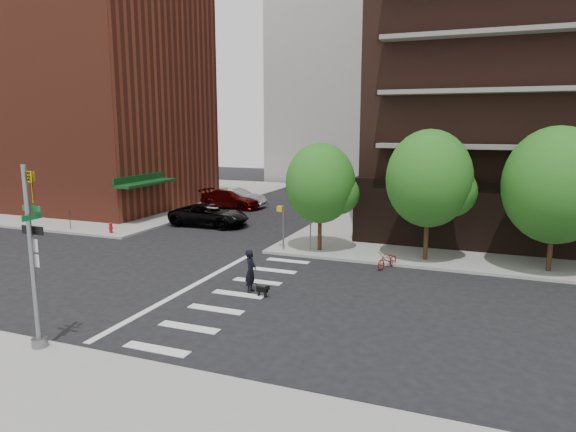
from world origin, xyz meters
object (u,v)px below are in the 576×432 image
(parked_car_maroon, at_px, (231,199))
(scooter, at_px, (387,260))
(dog_walker, at_px, (251,271))
(parked_car_black, at_px, (209,215))
(traffic_signal, at_px, (34,272))
(fire_hydrant, at_px, (111,227))
(parked_car_silver, at_px, (237,198))

(parked_car_maroon, bearing_deg, scooter, -125.84)
(dog_walker, bearing_deg, parked_car_black, 28.72)
(scooter, bearing_deg, parked_car_maroon, 160.77)
(parked_car_black, xyz_separation_m, dog_walker, (9.31, -12.51, 0.15))
(scooter, bearing_deg, dog_walker, -107.66)
(parked_car_black, relative_size, dog_walker, 3.03)
(traffic_signal, xyz_separation_m, dog_walker, (3.86, 7.97, -1.73))
(fire_hydrant, distance_m, scooter, 18.87)
(parked_car_black, xyz_separation_m, scooter, (14.25, -6.49, -0.36))
(parked_car_silver, distance_m, dog_walker, 23.72)
(fire_hydrant, bearing_deg, parked_car_maroon, 79.98)
(traffic_signal, distance_m, parked_car_black, 21.28)
(dog_walker, bearing_deg, scooter, -47.29)
(fire_hydrant, bearing_deg, parked_car_black, 48.57)
(parked_car_black, distance_m, dog_walker, 15.59)
(fire_hydrant, distance_m, parked_car_silver, 13.78)
(traffic_signal, xyz_separation_m, fire_hydrant, (-10.03, 15.29, -2.15))
(traffic_signal, height_order, parked_car_silver, traffic_signal)
(traffic_signal, bearing_deg, fire_hydrant, 123.26)
(parked_car_silver, relative_size, dog_walker, 2.71)
(parked_car_maroon, bearing_deg, fire_hydrant, 175.06)
(fire_hydrant, relative_size, parked_car_silver, 0.14)
(fire_hydrant, relative_size, dog_walker, 0.38)
(traffic_signal, relative_size, fire_hydrant, 8.20)
(parked_car_maroon, bearing_deg, dog_walker, -145.26)
(parked_car_maroon, height_order, dog_walker, dog_walker)
(parked_car_silver, xyz_separation_m, dog_walker, (11.31, -20.85, 0.10))
(traffic_signal, height_order, parked_car_maroon, traffic_signal)
(parked_car_black, relative_size, scooter, 3.38)
(fire_hydrant, relative_size, parked_car_maroon, 0.13)
(parked_car_black, bearing_deg, dog_walker, -144.30)
(fire_hydrant, height_order, parked_car_black, parked_car_black)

